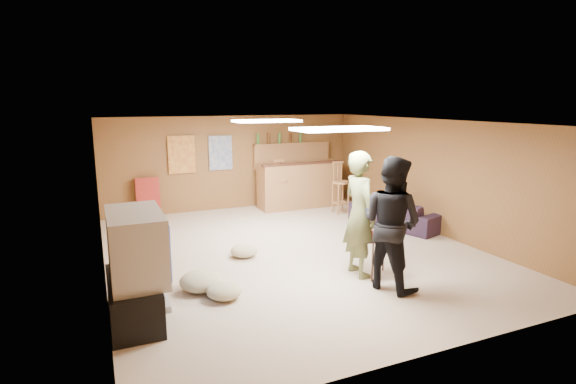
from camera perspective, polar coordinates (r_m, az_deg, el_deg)
name	(u,v)px	position (r m, az deg, el deg)	size (l,w,h in m)	color
ground	(293,251)	(7.80, 0.59, -7.49)	(7.00, 7.00, 0.00)	#BFA892
ceiling	(293,122)	(7.39, 0.63, 8.88)	(6.00, 7.00, 0.02)	silver
wall_back	(233,163)	(10.76, -7.04, 3.73)	(6.00, 0.02, 2.20)	brown
wall_front	(439,251)	(4.65, 18.66, -7.13)	(6.00, 0.02, 2.20)	brown
wall_left	(99,204)	(6.88, -22.84, -1.47)	(0.02, 7.00, 2.20)	brown
wall_right	(434,177)	(9.14, 18.05, 1.88)	(0.02, 7.00, 2.20)	brown
tv_stand	(134,299)	(5.72, -19.01, -12.74)	(0.55, 1.30, 0.50)	black
dvd_box	(154,304)	(5.77, -16.71, -13.43)	(0.35, 0.50, 0.08)	#B2B2B7
tv_body	(136,246)	(5.49, -18.72, -6.46)	(0.60, 1.10, 0.80)	#B2B2B7
tv_screen	(164,242)	(5.52, -15.50, -6.17)	(0.02, 0.95, 0.65)	navy
bar_counter	(300,185)	(10.87, 1.47, 0.94)	(2.00, 0.60, 1.10)	#966136
bar_lip	(304,163)	(10.56, 2.06, 3.65)	(2.10, 0.12, 0.05)	#3C1E13
bar_shelf	(292,144)	(11.14, 0.51, 6.14)	(2.00, 0.18, 0.05)	#966136
bar_backing	(292,156)	(11.19, 0.47, 4.62)	(2.00, 0.14, 0.60)	#966136
poster_left	(182,155)	(10.42, -13.36, 4.64)	(0.60, 0.03, 0.85)	#BF3F26
poster_right	(221,153)	(10.62, -8.57, 4.94)	(0.55, 0.03, 0.80)	#334C99
folding_chair_stack	(148,198)	(10.30, -17.35, -0.74)	(0.50, 0.14, 0.90)	#A7261F
ceiling_panel_front	(339,129)	(6.05, 6.50, 7.95)	(1.20, 0.60, 0.04)	white
ceiling_panel_back	(267,121)	(8.49, -2.72, 9.00)	(1.20, 0.60, 0.04)	white
person_olive	(360,214)	(6.61, 9.10, -2.78)	(0.67, 0.44, 1.84)	olive
person_black	(391,223)	(6.24, 12.96, -3.88)	(0.89, 0.69, 1.83)	black
sofa	(396,213)	(9.51, 13.54, -2.56)	(1.93, 0.76, 0.56)	black
tray_table	(378,257)	(6.77, 11.38, -8.10)	(0.45, 0.36, 0.59)	#3C1E13
cup_red_near	(370,234)	(6.64, 10.37, -5.27)	(0.08, 0.08, 0.11)	red
cup_red_far	(388,235)	(6.65, 12.56, -5.31)	(0.08, 0.08, 0.11)	red
cup_blue	(382,231)	(6.84, 11.86, -4.87)	(0.08, 0.08, 0.11)	#161D98
bar_stool_left	(281,185)	(10.51, -0.85, 0.83)	(0.38, 0.38, 1.19)	#966136
bar_stool_right	(341,185)	(10.30, 6.72, 0.94)	(0.42, 0.42, 1.33)	#966136
cushion_near_tv	(201,281)	(6.34, -11.02, -11.03)	(0.58, 0.58, 0.26)	tan
cushion_mid	(244,251)	(7.53, -5.62, -7.44)	(0.44, 0.44, 0.20)	tan
cushion_far	(224,291)	(6.05, -8.11, -12.34)	(0.46, 0.46, 0.21)	tan
bottle_row	(280,138)	(10.98, -1.07, 6.87)	(1.20, 0.08, 0.26)	#3F7233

